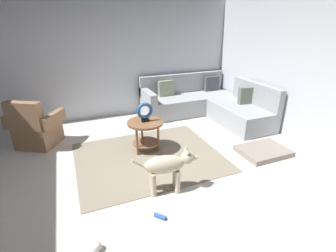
% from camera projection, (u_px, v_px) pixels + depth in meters
% --- Properties ---
extents(ground_plane, '(6.00, 6.00, 0.10)m').
position_uv_depth(ground_plane, '(155.00, 186.00, 3.45)').
color(ground_plane, silver).
extents(wall_back, '(6.00, 0.12, 2.70)m').
position_uv_depth(wall_back, '(108.00, 57.00, 5.40)').
color(wall_back, silver).
rests_on(wall_back, ground_plane).
extents(wall_right, '(0.12, 6.00, 2.70)m').
position_uv_depth(wall_right, '(327.00, 70.00, 3.94)').
color(wall_right, silver).
rests_on(wall_right, ground_plane).
extents(area_rug, '(2.30, 1.90, 0.01)m').
position_uv_depth(area_rug, '(149.00, 157.00, 4.08)').
color(area_rug, gray).
rests_on(area_rug, ground_plane).
extents(sectional_couch, '(2.20, 2.25, 0.88)m').
position_uv_depth(sectional_couch, '(206.00, 104.00, 5.73)').
color(sectional_couch, '#9EA3A8').
rests_on(sectional_couch, ground_plane).
extents(armchair, '(0.99, 0.92, 0.88)m').
position_uv_depth(armchair, '(36.00, 129.00, 4.34)').
color(armchair, '#936B4C').
rests_on(armchair, ground_plane).
extents(side_table, '(0.60, 0.60, 0.54)m').
position_uv_depth(side_table, '(145.00, 128.00, 4.14)').
color(side_table, brown).
rests_on(side_table, ground_plane).
extents(torus_sculpture, '(0.28, 0.08, 0.33)m').
position_uv_depth(torus_sculpture, '(145.00, 112.00, 4.02)').
color(torus_sculpture, black).
rests_on(torus_sculpture, side_table).
extents(dog_bed_mat, '(0.80, 0.60, 0.09)m').
position_uv_depth(dog_bed_mat, '(263.00, 151.00, 4.18)').
color(dog_bed_mat, gray).
rests_on(dog_bed_mat, ground_plane).
extents(dog, '(0.84, 0.32, 0.63)m').
position_uv_depth(dog, '(168.00, 166.00, 3.14)').
color(dog, beige).
rests_on(dog, ground_plane).
extents(dog_toy_ball, '(0.10, 0.10, 0.10)m').
position_uv_depth(dog_toy_ball, '(96.00, 247.00, 2.40)').
color(dog_toy_ball, silver).
rests_on(dog_toy_ball, ground_plane).
extents(dog_toy_rope, '(0.13, 0.14, 0.05)m').
position_uv_depth(dog_toy_rope, '(160.00, 216.00, 2.81)').
color(dog_toy_rope, blue).
rests_on(dog_toy_rope, ground_plane).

